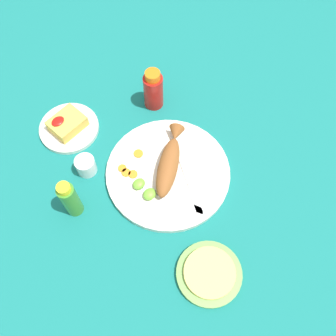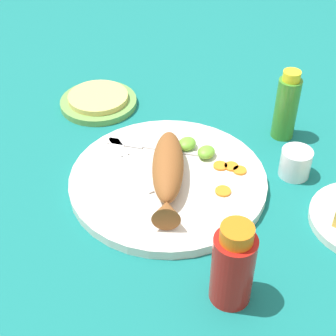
% 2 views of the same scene
% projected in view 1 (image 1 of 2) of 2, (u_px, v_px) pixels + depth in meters
% --- Properties ---
extents(ground_plane, '(4.00, 4.00, 0.00)m').
position_uv_depth(ground_plane, '(168.00, 174.00, 1.07)').
color(ground_plane, '#146B66').
extents(main_plate, '(0.35, 0.35, 0.02)m').
position_uv_depth(main_plate, '(168.00, 173.00, 1.07)').
color(main_plate, silver).
rests_on(main_plate, ground_plane).
extents(fried_fish, '(0.22, 0.16, 0.05)m').
position_uv_depth(fried_fish, '(169.00, 162.00, 1.04)').
color(fried_fish, brown).
rests_on(fried_fish, main_plate).
extents(fork_near, '(0.11, 0.17, 0.00)m').
position_uv_depth(fork_near, '(192.00, 191.00, 1.03)').
color(fork_near, silver).
rests_on(fork_near, main_plate).
extents(fork_far, '(0.07, 0.18, 0.00)m').
position_uv_depth(fork_far, '(176.00, 201.00, 1.01)').
color(fork_far, silver).
rests_on(fork_far, main_plate).
extents(carrot_slice_near, '(0.03, 0.03, 0.00)m').
position_uv_depth(carrot_slice_near, '(138.00, 154.00, 1.08)').
color(carrot_slice_near, orange).
rests_on(carrot_slice_near, main_plate).
extents(carrot_slice_mid, '(0.02, 0.02, 0.00)m').
position_uv_depth(carrot_slice_mid, '(122.00, 168.00, 1.06)').
color(carrot_slice_mid, orange).
rests_on(carrot_slice_mid, main_plate).
extents(carrot_slice_far, '(0.03, 0.03, 0.00)m').
position_uv_depth(carrot_slice_far, '(126.00, 173.00, 1.05)').
color(carrot_slice_far, orange).
rests_on(carrot_slice_far, main_plate).
extents(carrot_slice_extra, '(0.03, 0.03, 0.00)m').
position_uv_depth(carrot_slice_extra, '(133.00, 174.00, 1.05)').
color(carrot_slice_extra, orange).
rests_on(carrot_slice_extra, main_plate).
extents(lime_wedge_main, '(0.04, 0.03, 0.02)m').
position_uv_depth(lime_wedge_main, '(139.00, 184.00, 1.03)').
color(lime_wedge_main, '#6BB233').
rests_on(lime_wedge_main, main_plate).
extents(lime_wedge_side, '(0.04, 0.03, 0.02)m').
position_uv_depth(lime_wedge_side, '(150.00, 194.00, 1.01)').
color(lime_wedge_side, '#6BB233').
rests_on(lime_wedge_side, main_plate).
extents(hot_sauce_bottle_red, '(0.06, 0.06, 0.14)m').
position_uv_depth(hot_sauce_bottle_red, '(153.00, 90.00, 1.13)').
color(hot_sauce_bottle_red, '#B21914').
rests_on(hot_sauce_bottle_red, ground_plane).
extents(hot_sauce_bottle_green, '(0.05, 0.05, 0.15)m').
position_uv_depth(hot_sauce_bottle_green, '(70.00, 199.00, 0.96)').
color(hot_sauce_bottle_green, '#3D8428').
rests_on(hot_sauce_bottle_green, ground_plane).
extents(salt_cup, '(0.06, 0.06, 0.05)m').
position_uv_depth(salt_cup, '(86.00, 166.00, 1.06)').
color(salt_cup, silver).
rests_on(salt_cup, ground_plane).
extents(side_plate_fries, '(0.18, 0.18, 0.01)m').
position_uv_depth(side_plate_fries, '(69.00, 128.00, 1.14)').
color(side_plate_fries, silver).
rests_on(side_plate_fries, ground_plane).
extents(fries_pile, '(0.10, 0.08, 0.04)m').
position_uv_depth(fries_pile, '(67.00, 123.00, 1.12)').
color(fries_pile, gold).
rests_on(fries_pile, side_plate_fries).
extents(tortilla_plate, '(0.17, 0.17, 0.01)m').
position_uv_depth(tortilla_plate, '(209.00, 274.00, 0.94)').
color(tortilla_plate, '#6B9E4C').
rests_on(tortilla_plate, ground_plane).
extents(tortilla_stack, '(0.13, 0.13, 0.01)m').
position_uv_depth(tortilla_stack, '(210.00, 273.00, 0.93)').
color(tortilla_stack, '#E0C666').
rests_on(tortilla_stack, tortilla_plate).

